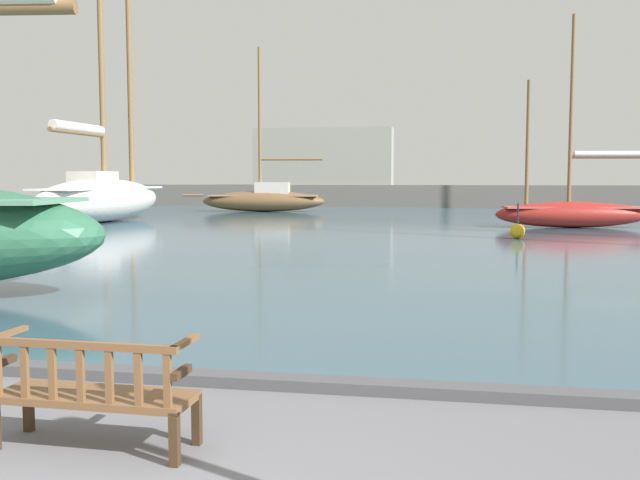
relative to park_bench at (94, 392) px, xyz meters
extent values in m
cube|color=#385666|center=(0.71, 42.05, -0.43)|extent=(100.00, 80.00, 0.08)
cube|color=#4C4C50|center=(0.71, 1.90, -0.41)|extent=(40.00, 0.30, 0.12)
cube|color=#3D2A19|center=(-0.76, 0.28, -0.26)|extent=(0.07, 0.07, 0.42)
cube|color=#3D2A19|center=(0.77, 0.24, -0.26)|extent=(0.07, 0.07, 0.42)
cube|color=#3D2A19|center=(0.76, -0.21, -0.26)|extent=(0.07, 0.07, 0.42)
cube|color=brown|center=(0.00, 0.04, -0.05)|extent=(1.61, 0.56, 0.06)
cube|color=brown|center=(0.00, -0.18, 0.42)|extent=(1.60, 0.09, 0.06)
cube|color=brown|center=(-0.48, -0.17, 0.19)|extent=(0.06, 0.04, 0.41)
cube|color=brown|center=(-0.24, -0.18, 0.19)|extent=(0.06, 0.04, 0.41)
cube|color=brown|center=(0.00, -0.18, 0.19)|extent=(0.06, 0.04, 0.41)
cube|color=brown|center=(0.24, -0.19, 0.19)|extent=(0.06, 0.04, 0.41)
cube|color=brown|center=(0.48, -0.20, 0.19)|extent=(0.06, 0.04, 0.41)
cube|color=brown|center=(0.72, -0.20, 0.19)|extent=(0.06, 0.04, 0.41)
cube|color=#3D2A19|center=(-0.77, -0.04, 0.22)|extent=(0.07, 0.30, 0.06)
cube|color=brown|center=(-0.77, 0.05, 0.43)|extent=(0.07, 0.47, 0.04)
cube|color=#3D2A19|center=(0.77, -0.07, 0.22)|extent=(0.07, 0.30, 0.06)
cube|color=brown|center=(0.77, 0.02, 0.43)|extent=(0.07, 0.47, 0.04)
ellipsoid|color=silver|center=(-13.62, 26.48, 0.64)|extent=(2.70, 11.03, 2.06)
cube|color=white|center=(-13.62, 26.48, 1.21)|extent=(2.03, 9.71, 0.08)
cube|color=beige|center=(-13.62, 25.65, 1.63)|extent=(1.48, 2.20, 0.76)
cylinder|color=brown|center=(-13.62, 26.75, 6.94)|extent=(0.27, 0.27, 11.40)
cylinder|color=brown|center=(-13.62, 24.43, 3.72)|extent=(0.22, 4.65, 0.22)
cylinder|color=silver|center=(-13.62, 24.43, 3.94)|extent=(0.43, 4.18, 0.43)
cylinder|color=brown|center=(-13.62, 29.78, 6.08)|extent=(0.27, 0.27, 9.67)
ellipsoid|color=maroon|center=(7.83, 26.32, 0.16)|extent=(6.61, 2.50, 1.10)
cube|color=#C6514C|center=(7.83, 26.32, 0.46)|extent=(5.78, 2.00, 0.08)
cylinder|color=brown|center=(7.67, 26.30, 4.47)|extent=(0.16, 0.16, 7.93)
cylinder|color=brown|center=(9.40, 26.55, 2.57)|extent=(3.48, 0.63, 0.13)
cylinder|color=silver|center=(9.40, 26.55, 2.70)|extent=(3.15, 0.71, 0.25)
cylinder|color=brown|center=(5.91, 26.04, 3.14)|extent=(0.16, 0.16, 5.27)
ellipsoid|color=brown|center=(-8.73, 37.95, 0.25)|extent=(7.82, 2.80, 1.28)
cube|color=#997A5B|center=(-8.73, 37.95, 0.60)|extent=(6.85, 2.21, 0.08)
cube|color=beige|center=(-8.16, 38.01, 1.04)|extent=(2.21, 1.31, 0.78)
cylinder|color=brown|center=(-8.92, 37.93, 5.17)|extent=(0.20, 0.20, 9.05)
cylinder|color=brown|center=(-6.99, 38.14, 2.86)|extent=(3.89, 0.58, 0.16)
cylinder|color=brown|center=(-13.16, 37.46, 0.62)|extent=(1.25, 0.29, 0.16)
sphere|color=gold|center=(5.06, 20.18, -0.13)|extent=(0.52, 0.52, 0.52)
cylinder|color=#2D2D33|center=(5.06, 20.18, 0.48)|extent=(0.06, 0.06, 0.70)
cube|color=#66605B|center=(0.71, 47.29, 0.36)|extent=(49.39, 2.40, 1.67)
cube|color=gray|center=(-6.62, 47.29, 3.29)|extent=(10.32, 2.00, 4.18)
camera|label=1|loc=(2.78, -5.12, 1.70)|focal=40.00mm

